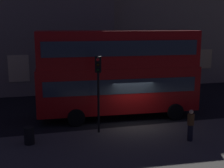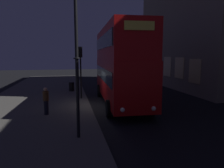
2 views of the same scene
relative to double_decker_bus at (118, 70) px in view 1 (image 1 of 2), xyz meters
name	(u,v)px [view 1 (image 1 of 2)]	position (x,y,z in m)	size (l,w,h in m)	color
ground_plane	(133,123)	(0.59, -1.47, -3.11)	(80.00, 80.00, 0.00)	black
sidewalk_slab	(165,154)	(0.59, -6.21, -3.05)	(44.00, 7.81, 0.12)	#4C4944
building_plain_facade	(183,13)	(10.54, 12.04, 3.94)	(17.41, 7.48, 14.09)	tan
double_decker_bus	(118,70)	(0.00, 0.00, 0.00)	(10.38, 3.29, 5.57)	#B20F0F
traffic_light_near_kerb	(98,79)	(-1.84, -2.80, 0.02)	(0.38, 0.40, 4.19)	black
pedestrian	(191,125)	(2.44, -5.10, -2.14)	(0.34, 0.34, 1.64)	black
litter_bin	(29,136)	(-5.51, -3.53, -2.55)	(0.51, 0.51, 0.87)	black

